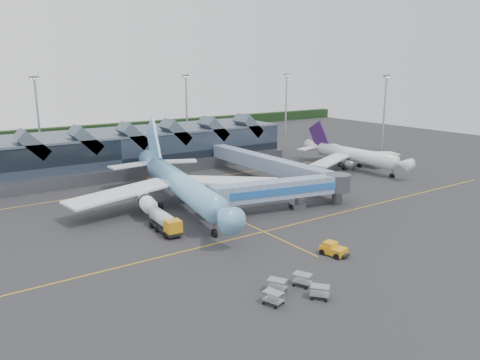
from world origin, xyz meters
TOP-DOWN VIEW (x-y plane):
  - ground at (0.00, 0.00)m, footprint 260.00×260.00m
  - taxi_stripes at (0.00, 10.00)m, footprint 120.00×60.00m
  - tree_line_far at (0.00, 110.00)m, footprint 260.00×4.00m
  - terminal at (-5.07, 47.35)m, footprint 90.00×22.25m
  - light_masts at (21.00, 62.80)m, footprint 132.40×42.56m
  - main_airliner at (-4.42, 11.60)m, footprint 40.25×46.82m
  - regional_jet at (46.32, 16.16)m, footprint 30.01×32.60m
  - jet_bridge at (11.26, -1.42)m, footprint 26.91×9.08m
  - fuel_truck at (-12.54, 1.02)m, footprint 2.96×9.10m
  - pushback_tug at (2.23, -20.55)m, footprint 3.03×4.13m
  - baggage_carts at (-9.84, -26.20)m, footprint 7.56×6.38m

SIDE VIEW (x-z plane):
  - ground at x=0.00m, z-range 0.00..0.00m
  - taxi_stripes at x=0.00m, z-range 0.00..0.01m
  - pushback_tug at x=2.23m, z-range -0.09..1.61m
  - baggage_carts at x=-9.84m, z-range 0.09..1.56m
  - fuel_truck at x=-12.54m, z-range 0.18..3.22m
  - tree_line_far at x=0.00m, z-range 0.00..4.00m
  - regional_jet at x=46.32m, z-range -2.05..9.17m
  - jet_bridge at x=11.26m, z-range 0.97..6.63m
  - main_airliner at x=-4.42m, z-range -3.11..11.98m
  - terminal at x=-5.07m, z-range -1.38..11.14m
  - light_masts at x=21.00m, z-range 1.26..23.71m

